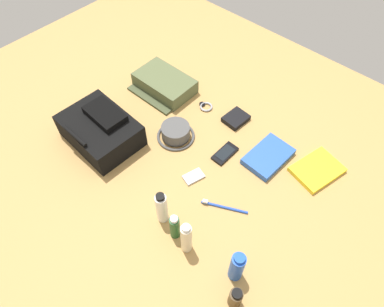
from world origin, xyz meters
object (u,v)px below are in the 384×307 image
at_px(toothpaste_tube, 162,208).
at_px(wallet, 236,119).
at_px(travel_guidebook, 268,157).
at_px(toothbrush, 222,206).
at_px(deodorant_spray, 237,267).
at_px(backpack, 101,130).
at_px(toiletry_pouch, 164,84).
at_px(paperback_novel, 317,170).
at_px(shampoo_bottle, 175,227).
at_px(wristwatch, 206,106).
at_px(cologne_bottle, 235,298).
at_px(media_player, 194,176).
at_px(lotion_bottle, 186,238).
at_px(bucket_hat, 176,133).
at_px(cell_phone, 225,153).

distance_m(toothpaste_tube, wallet, 0.60).
height_order(travel_guidebook, toothbrush, travel_guidebook).
bearing_deg(wallet, deodorant_spray, 131.45).
xyz_separation_m(backpack, toothpaste_tube, (-0.48, 0.09, 0.02)).
bearing_deg(toiletry_pouch, paperback_novel, -174.64).
bearing_deg(shampoo_bottle, wristwatch, -58.68).
distance_m(cologne_bottle, toothpaste_tube, 0.39).
relative_size(backpack, media_player, 3.57).
bearing_deg(wristwatch, toiletry_pouch, 10.48).
xyz_separation_m(lotion_bottle, wallet, (0.25, -0.61, -0.07)).
bearing_deg(toiletry_pouch, backpack, 93.74).
relative_size(wristwatch, toothbrush, 0.42).
height_order(backpack, toothpaste_tube, toothpaste_tube).
relative_size(cologne_bottle, paperback_novel, 0.46).
bearing_deg(wristwatch, toothpaste_tube, 115.66).
xyz_separation_m(cologne_bottle, travel_guidebook, (0.25, -0.56, -0.04)).
relative_size(deodorant_spray, paperback_novel, 0.71).
xyz_separation_m(toiletry_pouch, paperback_novel, (-0.83, -0.08, -0.03)).
bearing_deg(travel_guidebook, bucket_hat, 25.51).
bearing_deg(media_player, toothbrush, 170.46).
distance_m(paperback_novel, wallet, 0.43).
bearing_deg(backpack, toothbrush, -171.52).
height_order(toiletry_pouch, toothpaste_tube, toothpaste_tube).
bearing_deg(cologne_bottle, wallet, -52.51).
height_order(travel_guidebook, cell_phone, travel_guidebook).
xyz_separation_m(toothpaste_tube, travel_guidebook, (-0.13, -0.50, -0.07)).
bearing_deg(media_player, wallet, -79.94).
bearing_deg(lotion_bottle, toiletry_pouch, -39.41).
xyz_separation_m(shampoo_bottle, toothbrush, (-0.06, -0.20, -0.06)).
bearing_deg(toothpaste_tube, cologne_bottle, 171.69).
bearing_deg(backpack, media_player, -164.60).
xyz_separation_m(bucket_hat, travel_guidebook, (-0.38, -0.18, -0.02)).
relative_size(bucket_hat, travel_guidebook, 0.80).
xyz_separation_m(toiletry_pouch, bucket_hat, (-0.26, 0.19, -0.01)).
bearing_deg(media_player, toothpaste_tube, 99.96).
bearing_deg(travel_guidebook, media_player, 59.07).
xyz_separation_m(toothpaste_tube, wallet, (0.10, -0.58, -0.07)).
height_order(toiletry_pouch, travel_guidebook, toiletry_pouch).
distance_m(toiletry_pouch, deodorant_spray, 0.97).
distance_m(bucket_hat, media_player, 0.23).
height_order(deodorant_spray, shampoo_bottle, deodorant_spray).
distance_m(toothpaste_tube, media_player, 0.23).
bearing_deg(wallet, media_player, 103.92).
relative_size(lotion_bottle, toothpaste_tube, 1.03).
bearing_deg(bucket_hat, travel_guidebook, -154.49).
xyz_separation_m(deodorant_spray, wallet, (0.44, -0.57, -0.07)).
distance_m(backpack, travel_guidebook, 0.73).
bearing_deg(toiletry_pouch, cell_phone, 166.86).
bearing_deg(shampoo_bottle, wallet, -72.97).
relative_size(toiletry_pouch, bucket_hat, 1.71).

